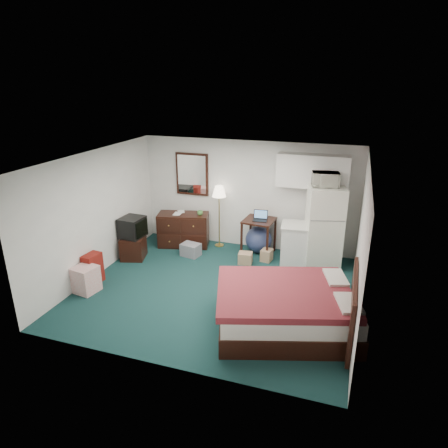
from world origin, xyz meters
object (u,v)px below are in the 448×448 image
(dresser, at_px, (183,230))
(floor_lamp, at_px, (219,217))
(bed, at_px, (286,309))
(fridge, at_px, (324,227))
(suitcase, at_px, (93,269))
(desk, at_px, (259,237))
(tv_stand, at_px, (133,248))
(kitchen_counter, at_px, (300,245))

(dresser, relative_size, floor_lamp, 0.79)
(dresser, relative_size, bed, 0.56)
(fridge, bearing_deg, suitcase, -165.89)
(fridge, xyz_separation_m, bed, (-0.31, -2.54, -0.53))
(suitcase, bearing_deg, bed, 1.16)
(dresser, height_order, bed, dresser)
(desk, distance_m, tv_stand, 2.81)
(floor_lamp, xyz_separation_m, fridge, (2.41, -0.28, 0.13))
(bed, bearing_deg, desk, 95.49)
(dresser, xyz_separation_m, tv_stand, (-0.78, -1.00, -0.15))
(fridge, relative_size, suitcase, 2.87)
(bed, xyz_separation_m, tv_stand, (-3.69, 1.58, -0.09))
(dresser, distance_m, fridge, 3.26)
(desk, bearing_deg, fridge, 0.30)
(fridge, distance_m, suitcase, 4.74)
(dresser, height_order, suitcase, dresser)
(floor_lamp, bearing_deg, suitcase, -124.74)
(bed, bearing_deg, suitcase, 158.33)
(tv_stand, height_order, suitcase, suitcase)
(tv_stand, relative_size, suitcase, 0.88)
(kitchen_counter, xyz_separation_m, tv_stand, (-3.55, -0.88, -0.18))
(fridge, height_order, bed, fridge)
(dresser, xyz_separation_m, suitcase, (-0.93, -2.26, -0.10))
(floor_lamp, height_order, fridge, fridge)
(floor_lamp, height_order, bed, floor_lamp)
(floor_lamp, relative_size, suitcase, 2.43)
(suitcase, bearing_deg, kitchen_counter, 35.96)
(desk, bearing_deg, tv_stand, -152.66)
(kitchen_counter, distance_m, tv_stand, 3.66)
(desk, xyz_separation_m, kitchen_counter, (0.96, -0.20, 0.01))
(floor_lamp, relative_size, fridge, 0.85)
(kitchen_counter, bearing_deg, suitcase, -155.93)
(dresser, bearing_deg, tv_stand, -141.78)
(desk, height_order, bed, desk)
(tv_stand, bearing_deg, bed, -39.04)
(fridge, bearing_deg, desk, 161.39)
(floor_lamp, bearing_deg, kitchen_counter, -10.69)
(bed, xyz_separation_m, suitcase, (-3.83, 0.32, -0.03))
(bed, bearing_deg, fridge, 65.99)
(dresser, bearing_deg, bed, -55.44)
(bed, relative_size, suitcase, 3.47)
(dresser, xyz_separation_m, desk, (1.81, 0.08, 0.02))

